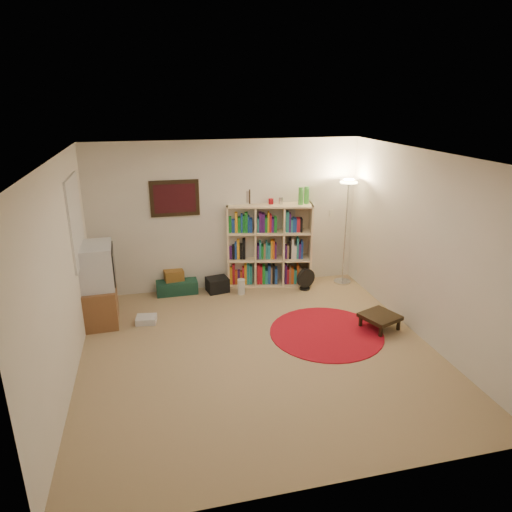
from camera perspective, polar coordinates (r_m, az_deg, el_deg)
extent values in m
cube|color=#997F5A|center=(6.08, 0.40, -11.85)|extent=(4.50, 4.50, 0.02)
cube|color=white|center=(5.24, 0.46, 12.46)|extent=(4.50, 4.50, 0.02)
cube|color=beige|center=(7.65, -3.61, 5.01)|extent=(4.50, 0.02, 2.50)
cube|color=beige|center=(3.59, 9.24, -12.64)|extent=(4.50, 0.02, 2.50)
cube|color=beige|center=(5.49, -23.18, -2.41)|extent=(0.02, 4.50, 2.50)
cube|color=beige|center=(6.43, 20.40, 1.01)|extent=(0.02, 4.50, 2.50)
cube|color=black|center=(7.45, -10.13, 7.12)|extent=(0.78, 0.04, 0.58)
cube|color=#470E15|center=(7.43, -10.12, 7.09)|extent=(0.66, 0.01, 0.46)
cube|color=white|center=(6.62, -21.62, 4.09)|extent=(0.03, 1.00, 1.20)
cube|color=beige|center=(8.15, 9.40, 5.31)|extent=(0.08, 0.01, 0.12)
cube|color=#FFDFAA|center=(8.10, 1.62, -3.35)|extent=(1.49, 0.71, 0.03)
cube|color=#FFDFAA|center=(7.67, 1.72, 6.39)|extent=(1.49, 0.71, 0.03)
cube|color=#FFDFAA|center=(7.86, -3.46, 1.35)|extent=(0.12, 0.41, 1.44)
cube|color=#FFDFAA|center=(7.92, 6.76, 1.40)|extent=(0.12, 0.41, 1.44)
cube|color=#FFDFAA|center=(8.04, 1.61, 1.81)|extent=(1.41, 0.33, 1.44)
cube|color=#FFDFAA|center=(7.85, -0.08, 1.37)|extent=(0.11, 0.39, 1.38)
cube|color=#FFDFAA|center=(7.87, 3.41, 1.39)|extent=(0.11, 0.39, 1.38)
cube|color=#FFDFAA|center=(7.93, 1.66, -0.26)|extent=(1.43, 0.68, 0.03)
cube|color=#FFDFAA|center=(7.79, 1.69, 3.06)|extent=(1.43, 0.68, 0.03)
cube|color=gold|center=(7.99, -3.13, -2.33)|extent=(0.08, 0.17, 0.31)
cube|color=red|center=(7.98, -2.80, -2.14)|extent=(0.07, 0.17, 0.37)
cube|color=#D2561A|center=(8.00, -2.47, -2.53)|extent=(0.08, 0.17, 0.25)
cube|color=#461A69|center=(8.00, -2.15, -2.53)|extent=(0.07, 0.17, 0.25)
cube|color=#D2561A|center=(8.00, -1.87, -2.60)|extent=(0.07, 0.17, 0.23)
cube|color=red|center=(7.99, -1.60, -2.34)|extent=(0.07, 0.17, 0.31)
cube|color=gold|center=(7.98, -1.32, -2.17)|extent=(0.07, 0.17, 0.36)
cube|color=teal|center=(7.98, -0.99, -2.13)|extent=(0.08, 0.17, 0.37)
cube|color=teal|center=(7.98, -0.65, -2.24)|extent=(0.08, 0.17, 0.34)
cube|color=#461A69|center=(7.85, -3.18, 0.54)|extent=(0.08, 0.17, 0.23)
cube|color=black|center=(7.84, -2.83, 0.63)|extent=(0.07, 0.17, 0.25)
cube|color=#1A419D|center=(7.83, -2.53, 0.78)|extent=(0.07, 0.17, 0.30)
cube|color=gold|center=(7.83, -2.22, 0.94)|extent=(0.07, 0.17, 0.34)
cube|color=black|center=(7.84, -1.87, 0.67)|extent=(0.08, 0.17, 0.26)
cube|color=black|center=(7.82, -1.51, 0.99)|extent=(0.08, 0.17, 0.36)
cube|color=#1A832A|center=(7.70, -3.24, 4.00)|extent=(0.08, 0.17, 0.29)
cube|color=#1A419D|center=(7.71, -2.85, 3.83)|extent=(0.09, 0.17, 0.24)
cube|color=gold|center=(7.69, -2.48, 4.27)|extent=(0.08, 0.17, 0.36)
cube|color=#1A832A|center=(7.70, -2.10, 3.96)|extent=(0.08, 0.17, 0.27)
cube|color=#1A419D|center=(7.69, -1.80, 4.16)|extent=(0.06, 0.17, 0.33)
cube|color=#1A832A|center=(7.70, -1.56, 4.05)|extent=(0.06, 0.17, 0.30)
cube|color=#1A832A|center=(7.69, -1.24, 4.24)|extent=(0.08, 0.17, 0.35)
cube|color=#1A419D|center=(7.70, -0.93, 4.02)|extent=(0.06, 0.17, 0.28)
cube|color=#1A419D|center=(7.70, -0.64, 3.86)|extent=(0.08, 0.17, 0.24)
cube|color=red|center=(7.98, 0.30, -2.18)|extent=(0.08, 0.17, 0.35)
cube|color=red|center=(7.99, 0.63, -2.28)|extent=(0.08, 0.17, 0.32)
cube|color=#1A832A|center=(7.99, 0.97, -2.25)|extent=(0.08, 0.17, 0.33)
cube|color=teal|center=(8.01, 1.31, -2.52)|extent=(0.08, 0.17, 0.25)
cube|color=#1A419D|center=(7.99, 1.66, -2.23)|extent=(0.08, 0.17, 0.33)
cube|color=#906F4E|center=(8.00, 1.94, -2.36)|extent=(0.06, 0.17, 0.29)
cube|color=black|center=(8.00, 2.19, -2.24)|extent=(0.07, 0.17, 0.33)
cube|color=#1A419D|center=(8.01, 2.51, -2.41)|extent=(0.08, 0.17, 0.28)
cube|color=#461A69|center=(7.84, 0.26, 0.62)|extent=(0.06, 0.17, 0.25)
cube|color=teal|center=(7.83, 0.52, 0.81)|extent=(0.07, 0.17, 0.30)
cube|color=#1A832A|center=(7.85, 0.80, 0.57)|extent=(0.07, 0.17, 0.23)
cube|color=#906F4E|center=(7.84, 1.07, 0.71)|extent=(0.06, 0.17, 0.27)
cube|color=teal|center=(7.84, 1.31, 0.81)|extent=(0.06, 0.17, 0.30)
cube|color=teal|center=(7.85, 1.62, 0.62)|extent=(0.08, 0.17, 0.24)
cube|color=gold|center=(7.84, 1.94, 0.90)|extent=(0.06, 0.17, 0.32)
cube|color=#D2561A|center=(7.84, 2.20, 0.88)|extent=(0.07, 0.17, 0.32)
cube|color=#461A69|center=(7.85, 2.45, 0.68)|extent=(0.06, 0.17, 0.26)
cube|color=teal|center=(7.71, 0.26, 3.89)|extent=(0.06, 0.17, 0.25)
cube|color=#461A69|center=(7.69, 0.55, 4.22)|extent=(0.08, 0.17, 0.34)
cube|color=#461A69|center=(7.70, 0.92, 4.17)|extent=(0.08, 0.17, 0.32)
cube|color=#1A832A|center=(7.71, 1.27, 3.97)|extent=(0.07, 0.17, 0.27)
cube|color=gold|center=(7.70, 1.56, 4.25)|extent=(0.06, 0.17, 0.35)
cube|color=red|center=(7.70, 1.81, 4.12)|extent=(0.07, 0.17, 0.31)
cube|color=#461A69|center=(7.71, 2.09, 3.90)|extent=(0.07, 0.17, 0.25)
cube|color=#1A832A|center=(7.71, 2.43, 3.97)|extent=(0.08, 0.17, 0.27)
cube|color=#461A69|center=(8.01, 3.72, -2.16)|extent=(0.07, 0.17, 0.35)
cube|color=red|center=(8.02, 4.00, -2.42)|extent=(0.07, 0.17, 0.27)
cube|color=#906F4E|center=(8.02, 4.25, -2.29)|extent=(0.06, 0.17, 0.31)
cube|color=#D2561A|center=(8.03, 4.54, -2.38)|extent=(0.08, 0.17, 0.28)
cube|color=teal|center=(8.04, 4.89, -2.50)|extent=(0.08, 0.17, 0.24)
cube|color=#D2561A|center=(8.03, 5.22, -2.18)|extent=(0.07, 0.17, 0.34)
cube|color=#906F4E|center=(8.04, 5.52, -2.35)|extent=(0.07, 0.17, 0.29)
cube|color=black|center=(8.06, 5.82, -2.54)|extent=(0.07, 0.17, 0.23)
cube|color=#906F4E|center=(8.06, 6.10, -2.41)|extent=(0.07, 0.17, 0.27)
cube|color=#461A69|center=(7.87, 3.76, 0.60)|extent=(0.06, 0.17, 0.23)
cube|color=#906F4E|center=(7.87, 3.99, 0.61)|extent=(0.06, 0.17, 0.24)
cube|color=black|center=(7.86, 4.26, 0.92)|extent=(0.07, 0.17, 0.33)
cube|color=white|center=(7.86, 4.56, 1.01)|extent=(0.07, 0.17, 0.35)
cube|color=white|center=(7.88, 4.88, 0.60)|extent=(0.08, 0.17, 0.23)
cube|color=teal|center=(7.87, 5.19, 1.07)|extent=(0.07, 0.17, 0.37)
cube|color=#461A69|center=(7.89, 5.46, 0.71)|extent=(0.07, 0.17, 0.27)
cube|color=#1A419D|center=(7.88, 5.74, 0.85)|extent=(0.07, 0.17, 0.31)
cube|color=teal|center=(7.72, 3.91, 4.29)|extent=(0.08, 0.17, 0.36)
cube|color=#461A69|center=(7.72, 4.24, 4.19)|extent=(0.06, 0.17, 0.33)
cube|color=teal|center=(7.74, 4.46, 3.83)|extent=(0.06, 0.17, 0.23)
cube|color=#1A419D|center=(7.74, 4.70, 3.90)|extent=(0.06, 0.17, 0.25)
cube|color=#1A419D|center=(7.75, 4.95, 3.87)|extent=(0.06, 0.17, 0.24)
cube|color=red|center=(7.75, 5.28, 3.88)|extent=(0.08, 0.17, 0.24)
cube|color=black|center=(7.76, 5.64, 3.87)|extent=(0.07, 0.17, 0.24)
cube|color=black|center=(7.65, -1.37, 7.42)|extent=(0.17, 0.06, 0.25)
cube|color=gray|center=(7.64, -1.37, 7.40)|extent=(0.13, 0.04, 0.20)
cylinder|color=#AA0F19|center=(7.66, 1.88, 6.84)|extent=(0.10, 0.10, 0.09)
cylinder|color=silver|center=(7.66, 3.12, 6.91)|extent=(0.09, 0.09, 0.11)
cylinder|color=green|center=(7.64, 5.63, 7.47)|extent=(0.10, 0.10, 0.29)
cylinder|color=green|center=(7.72, 6.34, 7.57)|extent=(0.10, 0.10, 0.29)
cylinder|color=silver|center=(8.29, 10.70, -3.15)|extent=(0.39, 0.39, 0.03)
cylinder|color=silver|center=(8.00, 11.09, 2.68)|extent=(0.03, 0.03, 1.73)
cone|color=silver|center=(7.80, 11.51, 8.99)|extent=(0.46, 0.46, 0.14)
cylinder|color=#FFD88C|center=(7.80, 11.52, 9.03)|extent=(0.37, 0.37, 0.02)
cylinder|color=black|center=(7.91, 6.10, -4.05)|extent=(0.22, 0.22, 0.03)
cylinder|color=black|center=(7.87, 6.12, -3.50)|extent=(0.04, 0.04, 0.14)
cylinder|color=black|center=(7.82, 6.24, -2.76)|extent=(0.34, 0.16, 0.33)
cube|color=brown|center=(7.08, -19.23, -5.63)|extent=(0.60, 0.83, 0.56)
cube|color=silver|center=(6.86, -19.76, -1.16)|extent=(0.59, 0.70, 0.62)
cube|color=black|center=(6.85, -17.39, -0.95)|extent=(0.05, 0.58, 0.52)
cube|color=black|center=(6.85, -17.34, -0.94)|extent=(0.04, 0.52, 0.45)
cube|color=silver|center=(6.93, -13.55, -7.73)|extent=(0.32, 0.28, 0.10)
cube|color=#14372A|center=(7.85, -9.89, -3.66)|extent=(0.69, 0.45, 0.22)
cube|color=brown|center=(7.76, -10.23, -2.38)|extent=(0.34, 0.26, 0.18)
cube|color=black|center=(7.77, -4.85, -3.58)|extent=(0.40, 0.35, 0.24)
cylinder|color=silver|center=(7.64, -1.85, -3.85)|extent=(0.15, 0.15, 0.26)
cylinder|color=maroon|center=(6.55, 8.78, -9.44)|extent=(1.59, 1.59, 0.01)
cube|color=black|center=(6.76, 15.24, -7.31)|extent=(0.60, 0.60, 0.06)
cube|color=black|center=(6.57, 15.33, -9.13)|extent=(0.05, 0.05, 0.17)
cube|color=black|center=(6.83, 17.38, -8.18)|extent=(0.05, 0.05, 0.17)
cube|color=black|center=(6.78, 12.93, -7.98)|extent=(0.05, 0.05, 0.17)
cube|color=black|center=(7.04, 15.01, -7.11)|extent=(0.05, 0.05, 0.17)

